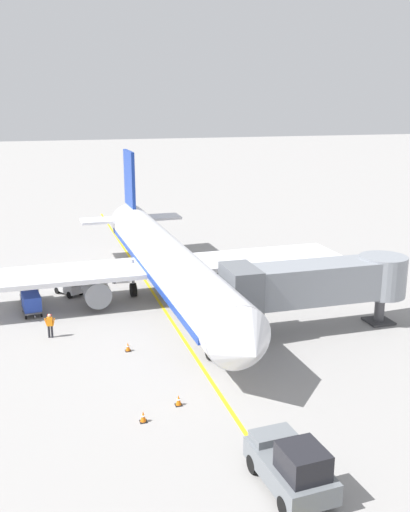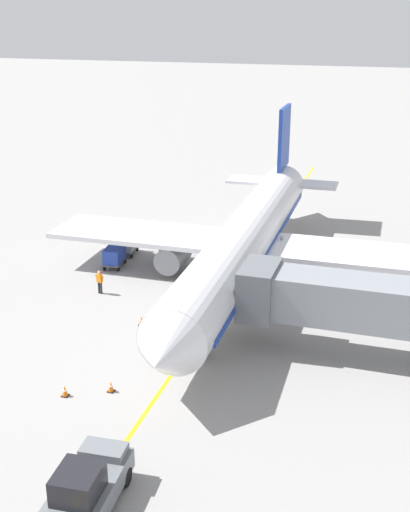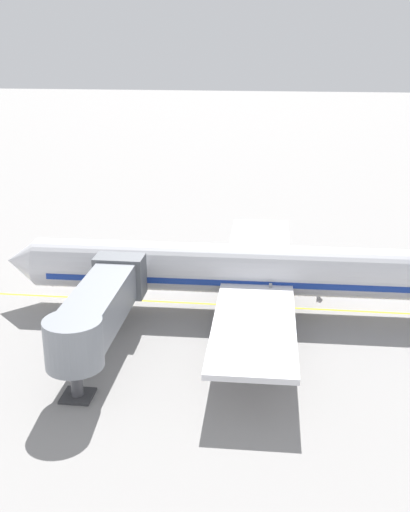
% 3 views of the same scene
% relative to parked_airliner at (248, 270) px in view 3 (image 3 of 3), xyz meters
% --- Properties ---
extents(ground_plane, '(400.00, 400.00, 0.00)m').
position_rel_parked_airliner_xyz_m(ground_plane, '(0.62, 1.73, -3.19)').
color(ground_plane, gray).
extents(gate_lead_in_line, '(0.24, 80.00, 0.01)m').
position_rel_parked_airliner_xyz_m(gate_lead_in_line, '(0.62, 1.73, -3.18)').
color(gate_lead_in_line, gold).
rests_on(gate_lead_in_line, ground).
extents(parked_airliner, '(30.09, 37.25, 10.63)m').
position_rel_parked_airliner_xyz_m(parked_airliner, '(0.00, 0.00, 0.00)').
color(parked_airliner, silver).
rests_on(parked_airliner, ground).
extents(jet_bridge, '(13.25, 3.50, 4.98)m').
position_rel_parked_airliner_xyz_m(jet_bridge, '(-8.55, 9.04, 0.27)').
color(jet_bridge, gray).
rests_on(jet_bridge, ground).
extents(baggage_tug_lead, '(2.31, 2.76, 1.62)m').
position_rel_parked_airliner_xyz_m(baggage_tug_lead, '(7.29, -3.57, -2.47)').
color(baggage_tug_lead, silver).
rests_on(baggage_tug_lead, ground).
extents(baggage_cart_front, '(1.55, 2.96, 1.58)m').
position_rel_parked_airliner_xyz_m(baggage_cart_front, '(10.28, 0.33, -2.24)').
color(baggage_cart_front, '#4C4C51').
rests_on(baggage_cart_front, ground).
extents(baggage_cart_second_in_train, '(1.55, 2.96, 1.58)m').
position_rel_parked_airliner_xyz_m(baggage_cart_second_in_train, '(10.44, -2.53, -2.24)').
color(baggage_cart_second_in_train, '#4C4C51').
rests_on(baggage_cart_second_in_train, ground).
extents(ground_crew_wing_walker, '(0.55, 0.60, 1.69)m').
position_rel_parked_airliner_xyz_m(ground_crew_wing_walker, '(3.40, -5.56, -2.23)').
color(ground_crew_wing_walker, '#232328').
rests_on(ground_crew_wing_walker, ground).
extents(ground_crew_loader, '(0.73, 0.32, 1.69)m').
position_rel_parked_airliner_xyz_m(ground_crew_loader, '(9.12, 5.23, -2.23)').
color(ground_crew_loader, '#232328').
rests_on(ground_crew_loader, ground).
extents(safety_cone_nose_left, '(0.36, 0.36, 0.59)m').
position_rel_parked_airliner_xyz_m(safety_cone_nose_left, '(5.13, 17.51, -2.90)').
color(safety_cone_nose_left, black).
rests_on(safety_cone_nose_left, ground).
extents(safety_cone_nose_right, '(0.36, 0.36, 0.59)m').
position_rel_parked_airliner_xyz_m(safety_cone_nose_right, '(3.06, 16.42, -2.90)').
color(safety_cone_nose_right, black).
rests_on(safety_cone_nose_right, ground).
extents(safety_cone_wing_tip, '(0.36, 0.36, 0.59)m').
position_rel_parked_airliner_xyz_m(safety_cone_wing_tip, '(4.49, 8.89, -2.90)').
color(safety_cone_wing_tip, black).
rests_on(safety_cone_wing_tip, ground).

